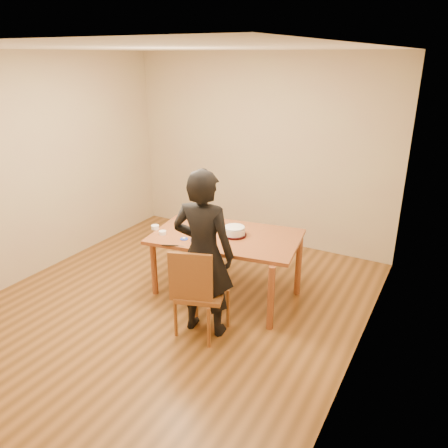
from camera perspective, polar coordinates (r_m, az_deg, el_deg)
The scene contains 16 objects.
room_shell at distance 4.77m, azimuth -4.97°, elevation 5.44°, with size 4.00×4.50×2.70m.
dining_table at distance 4.91m, azimuth 0.28°, elevation -1.66°, with size 1.63×0.97×0.04m, color brown.
dining_chair at distance 4.37m, azimuth -2.92°, elevation -8.89°, with size 0.45×0.45×0.04m, color brown.
cake_plate at distance 4.88m, azimuth 1.36°, elevation -1.42°, with size 0.27×0.27×0.02m, color #B00B21.
cake at distance 4.87m, azimuth 1.37°, elevation -0.89°, with size 0.24×0.24×0.08m, color white.
frosting_dome at distance 4.85m, azimuth 1.37°, elevation -0.34°, with size 0.23×0.23×0.03m, color white.
frosting_tub at distance 4.70m, azimuth -3.83°, elevation -2.03°, with size 0.09×0.09×0.08m, color white.
frosting_lid at distance 4.81m, azimuth -5.24°, elevation -1.95°, with size 0.09×0.09×0.01m, color #1B35B2.
frosting_dollop at distance 4.81m, azimuth -5.25°, elevation -1.81°, with size 0.04×0.04×0.02m, color white.
ramekin_green at distance 4.97m, azimuth -8.03°, elevation -1.12°, with size 0.08×0.08×0.04m, color white.
ramekin_yellow at distance 5.04m, azimuth -5.15°, elevation -0.66°, with size 0.08×0.08×0.04m, color white.
ramekin_multi at distance 5.13m, azimuth -8.98°, elevation -0.40°, with size 0.09×0.09×0.04m, color white.
candy_box_pink at distance 5.40m, azimuth -3.07°, elevation 0.81°, with size 0.14×0.07×0.02m, color #C72E8F.
candy_box_green at distance 5.39m, azimuth -3.10°, elevation 1.04°, with size 0.14×0.07×0.02m, color green.
spatula at distance 4.66m, azimuth -7.06°, elevation -2.80°, with size 0.18×0.02×0.01m, color black.
person at distance 4.22m, azimuth -2.70°, elevation -3.94°, with size 0.62×0.41×1.70m, color black.
Camera 1 is at (2.58, -3.46, 2.64)m, focal length 35.00 mm.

